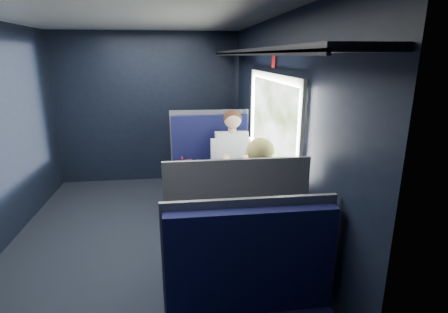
{
  "coord_description": "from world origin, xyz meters",
  "views": [
    {
      "loc": [
        0.46,
        -3.4,
        1.95
      ],
      "look_at": [
        0.9,
        0.0,
        0.95
      ],
      "focal_mm": 28.0,
      "sensor_mm": 36.0,
      "label": 1
    }
  ],
  "objects": [
    {
      "name": "ground",
      "position": [
        0.0,
        0.0,
        -0.01
      ],
      "size": [
        2.8,
        4.2,
        0.01
      ],
      "primitive_type": "cube",
      "color": "black"
    },
    {
      "name": "room_shell",
      "position": [
        0.02,
        0.0,
        1.48
      ],
      "size": [
        3.0,
        4.4,
        2.4
      ],
      "color": "black",
      "rests_on": "ground"
    },
    {
      "name": "table",
      "position": [
        1.03,
        0.0,
        0.66
      ],
      "size": [
        0.62,
        1.0,
        0.74
      ],
      "color": "#54565E",
      "rests_on": "ground"
    },
    {
      "name": "seat_bay_near",
      "position": [
        0.84,
        0.87,
        0.42
      ],
      "size": [
        1.07,
        0.62,
        1.26
      ],
      "color": "#0C0E36",
      "rests_on": "ground"
    },
    {
      "name": "seat_bay_far",
      "position": [
        0.85,
        -0.87,
        0.41
      ],
      "size": [
        1.04,
        0.62,
        1.26
      ],
      "color": "#0C0E36",
      "rests_on": "ground"
    },
    {
      "name": "seat_row_front",
      "position": [
        0.85,
        1.8,
        0.41
      ],
      "size": [
        1.04,
        0.51,
        1.16
      ],
      "color": "#0C0E36",
      "rests_on": "ground"
    },
    {
      "name": "man",
      "position": [
        1.1,
        0.7,
        0.72
      ],
      "size": [
        0.53,
        0.56,
        1.32
      ],
      "color": "black",
      "rests_on": "ground"
    },
    {
      "name": "woman",
      "position": [
        1.1,
        -0.71,
        0.73
      ],
      "size": [
        0.53,
        0.56,
        1.32
      ],
      "color": "black",
      "rests_on": "ground"
    },
    {
      "name": "papers",
      "position": [
        1.1,
        0.01,
        0.74
      ],
      "size": [
        0.61,
        0.87,
        0.01
      ],
      "primitive_type": "cube",
      "rotation": [
        0.0,
        0.0,
        -0.03
      ],
      "color": "white",
      "rests_on": "table"
    },
    {
      "name": "laptop",
      "position": [
        1.31,
        0.16,
        0.8
      ],
      "size": [
        0.25,
        0.32,
        0.22
      ],
      "color": "silver",
      "rests_on": "table"
    },
    {
      "name": "bottle_small",
      "position": [
        1.33,
        0.22,
        0.84
      ],
      "size": [
        0.07,
        0.07,
        0.23
      ],
      "color": "silver",
      "rests_on": "table"
    },
    {
      "name": "cup",
      "position": [
        1.33,
        0.44,
        0.78
      ],
      "size": [
        0.06,
        0.06,
        0.08
      ],
      "primitive_type": "cylinder",
      "color": "white",
      "rests_on": "table"
    }
  ]
}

